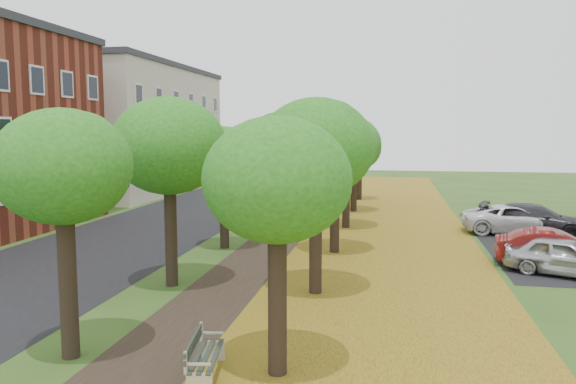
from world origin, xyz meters
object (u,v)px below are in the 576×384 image
at_px(car_white, 515,219).
at_px(car_red, 555,249).
at_px(bench, 204,356).
at_px(car_silver, 565,257).
at_px(car_grey, 535,219).

bearing_deg(car_white, car_red, 178.09).
height_order(bench, car_red, car_red).
bearing_deg(car_silver, car_grey, 18.19).
bearing_deg(bench, car_red, -49.58).
height_order(bench, car_grey, car_grey).
height_order(bench, car_silver, car_silver).
bearing_deg(bench, car_silver, -53.03).
bearing_deg(car_white, car_silver, 178.09).
distance_m(car_silver, car_red, 1.30).
distance_m(bench, car_grey, 21.23).
relative_size(car_red, car_grey, 0.82).
relative_size(bench, car_red, 0.45).
bearing_deg(car_grey, car_red, -171.17).
height_order(car_silver, car_white, car_white).
height_order(car_silver, car_red, car_red).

